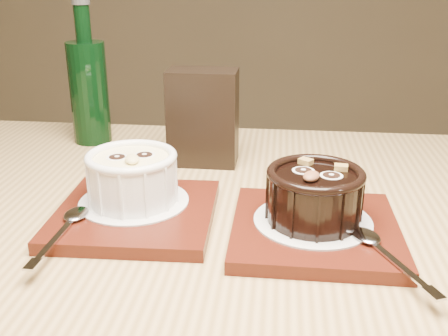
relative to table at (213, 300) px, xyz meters
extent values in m
cube|color=olive|center=(0.00, 0.00, 0.07)|extent=(1.22, 0.83, 0.04)
cube|color=#49160C|center=(-0.09, 0.02, 0.10)|extent=(0.18, 0.18, 0.01)
cylinder|color=white|center=(-0.10, 0.04, 0.11)|extent=(0.13, 0.13, 0.00)
cylinder|color=white|center=(-0.10, 0.04, 0.13)|extent=(0.10, 0.10, 0.05)
cylinder|color=#F6E496|center=(-0.10, 0.04, 0.16)|extent=(0.09, 0.09, 0.00)
torus|color=white|center=(-0.10, 0.04, 0.16)|extent=(0.11, 0.11, 0.01)
cylinder|color=black|center=(-0.11, 0.04, 0.16)|extent=(0.02, 0.02, 0.00)
cylinder|color=black|center=(-0.08, 0.05, 0.16)|extent=(0.02, 0.02, 0.00)
ellipsoid|color=#E2CE84|center=(-0.09, 0.03, 0.17)|extent=(0.02, 0.03, 0.01)
cube|color=#49160C|center=(0.11, 0.00, 0.10)|extent=(0.19, 0.19, 0.01)
cylinder|color=white|center=(0.11, 0.01, 0.11)|extent=(0.13, 0.13, 0.00)
cylinder|color=black|center=(0.11, 0.01, 0.13)|extent=(0.10, 0.10, 0.05)
cylinder|color=black|center=(0.11, 0.01, 0.16)|extent=(0.09, 0.09, 0.00)
torus|color=black|center=(0.11, 0.01, 0.16)|extent=(0.11, 0.11, 0.01)
cylinder|color=black|center=(0.10, 0.02, 0.16)|extent=(0.02, 0.02, 0.00)
cylinder|color=black|center=(0.13, 0.00, 0.16)|extent=(0.02, 0.02, 0.00)
ellipsoid|color=brown|center=(0.11, -0.01, 0.17)|extent=(0.02, 0.03, 0.01)
cube|color=olive|center=(0.10, 0.04, 0.16)|extent=(0.02, 0.02, 0.01)
cube|color=olive|center=(0.14, 0.02, 0.16)|extent=(0.02, 0.01, 0.01)
cube|color=black|center=(-0.04, 0.22, 0.16)|extent=(0.10, 0.06, 0.14)
cylinder|color=black|center=(-0.23, 0.31, 0.17)|extent=(0.06, 0.06, 0.16)
cylinder|color=black|center=(-0.23, 0.31, 0.28)|extent=(0.02, 0.02, 0.06)
cylinder|color=#333333|center=(-0.23, 0.31, 0.32)|extent=(0.03, 0.03, 0.01)
camera|label=1|loc=(0.06, -0.52, 0.37)|focal=42.00mm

